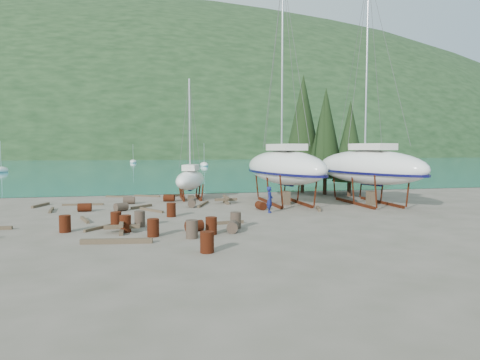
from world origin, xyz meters
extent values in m
plane|color=#585446|center=(0.00, 0.00, 0.00)|extent=(600.00, 600.00, 0.00)
plane|color=teal|center=(0.00, 315.00, 0.01)|extent=(700.00, 700.00, 0.00)
ellipsoid|color=black|center=(0.00, 320.00, 0.00)|extent=(800.00, 360.00, 110.00)
cube|color=beige|center=(-60.00, 190.00, 2.00)|extent=(6.00, 5.00, 4.00)
cube|color=#A54C2D|center=(-60.00, 190.00, 4.80)|extent=(6.60, 5.60, 1.60)
cube|color=beige|center=(-20.00, 190.00, 2.00)|extent=(6.00, 5.00, 4.00)
cube|color=#A54C2D|center=(-20.00, 190.00, 4.80)|extent=(6.60, 5.60, 1.60)
cube|color=beige|center=(30.00, 190.00, 2.00)|extent=(6.00, 5.00, 4.00)
cube|color=#A54C2D|center=(30.00, 190.00, 4.80)|extent=(6.60, 5.60, 1.60)
cylinder|color=black|center=(12.50, 12.00, 0.80)|extent=(0.36, 0.36, 1.60)
cone|color=black|center=(12.50, 12.00, 5.80)|extent=(3.60, 3.60, 8.40)
cylinder|color=black|center=(14.00, 10.00, 0.68)|extent=(0.36, 0.36, 1.36)
cone|color=black|center=(14.00, 10.00, 4.93)|extent=(3.06, 3.06, 7.14)
cylinder|color=black|center=(11.00, 14.00, 0.92)|extent=(0.36, 0.36, 1.84)
cone|color=black|center=(11.00, 14.00, 6.67)|extent=(4.14, 4.14, 9.66)
cylinder|color=black|center=(15.50, 13.00, 0.72)|extent=(0.36, 0.36, 1.44)
cone|color=black|center=(15.50, 13.00, 5.22)|extent=(3.24, 3.24, 7.56)
ellipsoid|color=white|center=(-30.00, 60.00, 0.38)|extent=(2.00, 5.00, 1.40)
cylinder|color=silver|center=(-30.00, 60.00, 3.23)|extent=(0.08, 0.08, 5.00)
ellipsoid|color=white|center=(10.00, 80.00, 0.38)|extent=(2.00, 5.00, 1.40)
cylinder|color=silver|center=(10.00, 80.00, 3.23)|extent=(0.08, 0.08, 5.00)
ellipsoid|color=white|center=(-8.00, 110.00, 0.38)|extent=(2.00, 5.00, 1.40)
cylinder|color=silver|center=(-8.00, 110.00, 3.23)|extent=(0.08, 0.08, 5.00)
ellipsoid|color=white|center=(6.56, 6.36, 2.85)|extent=(5.19, 11.79, 2.66)
cube|color=#0B0B39|center=(6.56, 5.80, 1.97)|extent=(0.59, 2.06, 1.00)
cube|color=silver|center=(6.56, 5.80, 4.43)|extent=(2.38, 3.68, 0.50)
cylinder|color=silver|center=(6.56, 6.93, 11.11)|extent=(0.14, 0.14, 13.67)
cube|color=#521E0E|center=(5.40, 6.36, 0.10)|extent=(0.18, 6.27, 0.20)
cube|color=#521E0E|center=(7.73, 6.36, 0.10)|extent=(0.18, 6.27, 0.20)
cube|color=brown|center=(6.56, 5.80, 0.51)|extent=(0.50, 0.80, 1.02)
ellipsoid|color=white|center=(12.94, 4.77, 2.87)|extent=(5.97, 11.75, 2.67)
cube|color=#0B0B39|center=(12.94, 4.20, 1.99)|extent=(0.74, 2.03, 1.00)
cube|color=silver|center=(12.94, 4.20, 4.46)|extent=(2.59, 3.73, 0.50)
cylinder|color=silver|center=(12.94, 5.33, 11.08)|extent=(0.14, 0.14, 13.55)
cube|color=#521E0E|center=(11.79, 4.77, 0.10)|extent=(0.18, 6.21, 0.20)
cube|color=#521E0E|center=(14.09, 4.77, 0.10)|extent=(0.18, 6.21, 0.20)
cube|color=brown|center=(12.94, 4.20, 0.52)|extent=(0.50, 0.80, 1.04)
ellipsoid|color=white|center=(-0.30, 10.93, 1.65)|extent=(3.95, 6.71, 1.65)
cube|color=#0B0B39|center=(-0.30, 10.61, 1.27)|extent=(0.60, 1.17, 1.00)
cube|color=silver|center=(-0.30, 10.61, 2.72)|extent=(1.66, 2.17, 0.50)
cylinder|color=silver|center=(-0.30, 11.25, 6.41)|extent=(0.14, 0.14, 7.68)
cube|color=#521E0E|center=(-1.01, 10.93, 0.10)|extent=(0.18, 3.52, 0.20)
cube|color=#521E0E|center=(0.40, 10.93, 0.10)|extent=(0.18, 3.52, 0.20)
cube|color=brown|center=(-0.30, 10.61, 0.16)|extent=(0.50, 0.80, 0.32)
imported|color=navy|center=(4.12, 1.87, 0.88)|extent=(0.65, 0.76, 1.77)
cylinder|color=#521E0E|center=(-8.11, -2.38, 0.44)|extent=(0.58, 0.58, 0.88)
cylinder|color=#2D2823|center=(0.35, -4.23, 0.29)|extent=(0.79, 1.00, 0.58)
cylinder|color=#521E0E|center=(-8.16, 5.11, 0.29)|extent=(0.89, 0.60, 0.58)
cylinder|color=#521E0E|center=(-0.82, -4.57, 0.44)|extent=(0.58, 0.58, 0.88)
cylinder|color=#521E0E|center=(-2.19, 9.57, 0.29)|extent=(1.00, 0.79, 0.58)
cylinder|color=#2D2823|center=(0.72, -3.20, 0.44)|extent=(0.58, 0.58, 0.88)
cylinder|color=#521E0E|center=(3.92, 3.42, 0.29)|extent=(0.69, 0.95, 0.58)
cylinder|color=#521E0E|center=(-1.55, -8.27, 0.44)|extent=(0.58, 0.58, 0.88)
cylinder|color=#521E0E|center=(-5.62, -1.70, 0.44)|extent=(0.58, 0.58, 0.88)
cylinder|color=#2D2823|center=(-5.33, 8.68, 0.29)|extent=(0.91, 0.63, 0.58)
cylinder|color=#521E0E|center=(-5.07, -3.02, 0.44)|extent=(0.58, 0.58, 0.88)
cylinder|color=#2D2823|center=(-0.72, 5.76, 0.29)|extent=(0.71, 0.96, 0.58)
cylinder|color=#521E0E|center=(-1.56, -3.59, 0.29)|extent=(1.03, 0.86, 0.58)
cylinder|color=#521E0E|center=(-3.68, -4.48, 0.44)|extent=(0.58, 0.58, 0.88)
cylinder|color=#521E0E|center=(-2.47, 1.55, 0.44)|extent=(0.58, 0.58, 0.88)
cylinder|color=#2D2823|center=(-5.73, 4.80, 0.29)|extent=(1.05, 0.99, 0.58)
cylinder|color=#2D2823|center=(-4.37, -1.61, 0.44)|extent=(0.58, 0.58, 0.88)
cylinder|color=#2D2823|center=(-1.87, -5.27, 0.44)|extent=(0.58, 0.58, 0.88)
cube|color=brown|center=(-6.41, 13.57, 0.07)|extent=(2.33, 1.11, 0.14)
cube|color=brown|center=(7.86, 2.40, 0.10)|extent=(0.68, 1.66, 0.19)
cube|color=brown|center=(-11.76, 8.58, 0.09)|extent=(0.86, 2.17, 0.19)
cube|color=brown|center=(-6.18, -1.46, 0.07)|extent=(2.03, 2.54, 0.15)
cube|color=brown|center=(1.12, -0.47, 0.08)|extent=(0.75, 2.30, 0.16)
cube|color=brown|center=(-1.55, 13.06, 0.10)|extent=(1.53, 1.13, 0.19)
cube|color=brown|center=(0.61, -1.79, 0.09)|extent=(1.76, 0.36, 0.17)
cube|color=brown|center=(-4.36, 6.13, 0.09)|extent=(1.53, 1.63, 0.19)
cube|color=brown|center=(-3.95, 13.61, 0.08)|extent=(2.27, 1.35, 0.15)
cube|color=brown|center=(0.23, 6.71, 0.08)|extent=(1.25, 3.01, 0.16)
cube|color=brown|center=(-3.68, 4.31, 0.08)|extent=(1.62, 2.34, 0.15)
cube|color=brown|center=(-7.61, 1.02, 0.08)|extent=(0.79, 2.02, 0.17)
cube|color=brown|center=(-8.74, 8.49, 0.07)|extent=(3.04, 0.37, 0.15)
cube|color=brown|center=(-5.33, -5.71, 0.11)|extent=(3.22, 0.67, 0.23)
cube|color=brown|center=(-10.44, 5.78, 0.08)|extent=(0.41, 2.22, 0.16)
cube|color=brown|center=(-5.23, -3.10, 0.10)|extent=(0.20, 1.80, 0.20)
cube|color=brown|center=(-5.23, -3.10, 0.30)|extent=(1.80, 0.20, 0.20)
cube|color=brown|center=(-5.23, -3.10, 0.50)|extent=(0.20, 1.80, 0.20)
cube|color=brown|center=(2.14, 7.44, 0.10)|extent=(0.20, 1.80, 0.20)
cube|color=brown|center=(2.14, 7.44, 0.30)|extent=(1.80, 0.20, 0.20)
cube|color=brown|center=(2.14, 7.44, 0.50)|extent=(0.20, 1.80, 0.20)
camera|label=1|loc=(-3.94, -25.62, 4.29)|focal=32.00mm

